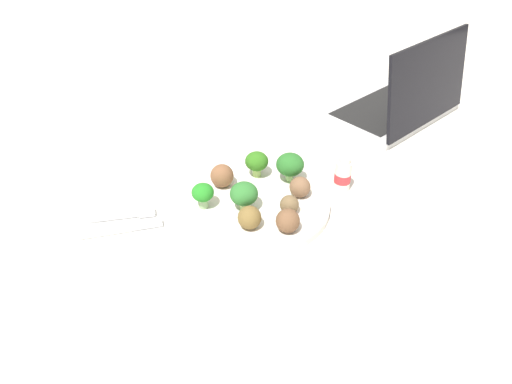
# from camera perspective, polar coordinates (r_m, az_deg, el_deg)

# --- Properties ---
(ground_plane) EXTENTS (4.00, 4.00, 0.00)m
(ground_plane) POSITION_cam_1_polar(r_m,az_deg,el_deg) (0.90, 0.00, -1.84)
(ground_plane) COLOR silver
(plate) EXTENTS (0.28, 0.28, 0.02)m
(plate) POSITION_cam_1_polar(r_m,az_deg,el_deg) (0.89, 0.00, -1.44)
(plate) COLOR white
(plate) RESTS_ON ground_plane
(broccoli_floret_center) EXTENTS (0.05, 0.05, 0.06)m
(broccoli_floret_center) POSITION_cam_1_polar(r_m,az_deg,el_deg) (0.85, -1.47, -0.26)
(broccoli_floret_center) COLOR #ABC771
(broccoli_floret_center) RESTS_ON plate
(broccoli_floret_near_rim) EXTENTS (0.05, 0.05, 0.05)m
(broccoli_floret_near_rim) POSITION_cam_1_polar(r_m,az_deg,el_deg) (0.94, 0.09, 3.69)
(broccoli_floret_near_rim) COLOR #AACD6D
(broccoli_floret_near_rim) RESTS_ON plate
(broccoli_floret_front_right) EXTENTS (0.04, 0.04, 0.05)m
(broccoli_floret_front_right) POSITION_cam_1_polar(r_m,az_deg,el_deg) (0.86, -6.48, -0.16)
(broccoli_floret_front_right) COLOR #93B780
(broccoli_floret_front_right) RESTS_ON plate
(broccoli_floret_mid_right) EXTENTS (0.06, 0.06, 0.06)m
(broccoli_floret_mid_right) POSITION_cam_1_polar(r_m,az_deg,el_deg) (0.92, 4.16, 3.32)
(broccoli_floret_mid_right) COLOR #94C974
(broccoli_floret_mid_right) RESTS_ON plate
(meatball_near_rim) EXTENTS (0.05, 0.05, 0.05)m
(meatball_near_rim) POSITION_cam_1_polar(r_m,az_deg,el_deg) (0.92, -4.16, 1.99)
(meatball_near_rim) COLOR brown
(meatball_near_rim) RESTS_ON plate
(meatball_far_rim) EXTENTS (0.04, 0.04, 0.04)m
(meatball_far_rim) POSITION_cam_1_polar(r_m,az_deg,el_deg) (0.81, 3.88, -3.50)
(meatball_far_rim) COLOR brown
(meatball_far_rim) RESTS_ON plate
(meatball_front_right) EXTENTS (0.04, 0.04, 0.04)m
(meatball_front_right) POSITION_cam_1_polar(r_m,az_deg,el_deg) (0.89, 5.37, 0.61)
(meatball_front_right) COLOR brown
(meatball_front_right) RESTS_ON plate
(meatball_front_left) EXTENTS (0.04, 0.04, 0.04)m
(meatball_front_left) POSITION_cam_1_polar(r_m,az_deg,el_deg) (0.82, -0.79, -3.13)
(meatball_front_left) COLOR brown
(meatball_front_left) RESTS_ON plate
(meatball_mid_left) EXTENTS (0.04, 0.04, 0.04)m
(meatball_mid_left) POSITION_cam_1_polar(r_m,az_deg,el_deg) (0.85, 4.08, -1.54)
(meatball_mid_left) COLOR brown
(meatball_mid_left) RESTS_ON plate
(napkin) EXTENTS (0.18, 0.14, 0.01)m
(napkin) POSITION_cam_1_polar(r_m,az_deg,el_deg) (0.89, -15.94, -3.77)
(napkin) COLOR white
(napkin) RESTS_ON ground_plane
(fork) EXTENTS (0.12, 0.03, 0.01)m
(fork) POSITION_cam_1_polar(r_m,az_deg,el_deg) (0.90, -15.46, -2.74)
(fork) COLOR silver
(fork) RESTS_ON napkin
(knife) EXTENTS (0.15, 0.02, 0.01)m
(knife) POSITION_cam_1_polar(r_m,az_deg,el_deg) (0.87, -15.58, -4.21)
(knife) COLOR white
(knife) RESTS_ON napkin
(yogurt_bottle) EXTENTS (0.03, 0.03, 0.07)m
(yogurt_bottle) POSITION_cam_1_polar(r_m,az_deg,el_deg) (0.94, 10.50, 2.01)
(yogurt_bottle) COLOR white
(yogurt_bottle) RESTS_ON ground_plane
(laptop) EXTENTS (0.38, 0.34, 0.21)m
(laptop) POSITION_cam_1_polar(r_m,az_deg,el_deg) (1.25, 16.95, 10.36)
(laptop) COLOR silver
(laptop) RESTS_ON ground_plane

